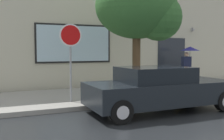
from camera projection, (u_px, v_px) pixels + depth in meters
The scene contains 8 objects.
ground_plane at pixel (192, 107), 8.79m from camera, with size 60.00×60.00×0.00m, color black.
sidewalk at pixel (146, 92), 11.52m from camera, with size 20.00×4.00×0.15m, color gray.
building_facade at pixel (121, 20), 13.54m from camera, with size 20.00×0.67×7.00m.
parked_car at pixel (159, 89), 8.24m from camera, with size 4.67×1.95×1.40m.
fire_hydrant at pixel (180, 84), 11.01m from camera, with size 0.30×0.44×0.75m.
pedestrian_with_umbrella at pixel (189, 54), 13.65m from camera, with size 1.01×1.01×1.96m.
street_tree at pixel (141, 10), 9.84m from camera, with size 3.17×2.70×4.57m.
stop_sign at pixel (71, 47), 8.85m from camera, with size 0.76×0.10×2.65m.
Camera 1 is at (-5.93, -6.86, 1.90)m, focal length 42.15 mm.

